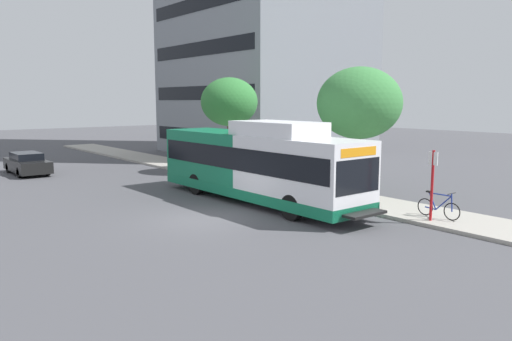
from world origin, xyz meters
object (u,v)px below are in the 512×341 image
street_tree_mid_block (229,102)px  parked_car_far_lane (27,163)px  transit_bus (257,164)px  bus_stop_sign_pole (432,180)px  bicycle_parked (438,207)px  street_tree_near_stop (359,103)px

street_tree_mid_block → parked_car_far_lane: bearing=143.0°
transit_bus → bus_stop_sign_pole: 7.55m
transit_bus → bicycle_parked: transit_bus is taller
street_tree_near_stop → street_tree_mid_block: size_ratio=1.02×
bicycle_parked → parked_car_far_lane: 24.27m
street_tree_mid_block → street_tree_near_stop: bearing=-88.3°
street_tree_near_stop → parked_car_far_lane: size_ratio=1.32×
bus_stop_sign_pole → street_tree_mid_block: 15.51m
transit_bus → street_tree_mid_block: bearing=61.9°
bus_stop_sign_pole → street_tree_near_stop: (2.12, 5.22, 2.74)m
bicycle_parked → street_tree_mid_block: street_tree_mid_block is taller
transit_bus → street_tree_mid_block: (4.28, 8.01, 2.72)m
transit_bus → street_tree_mid_block: size_ratio=2.11×
bicycle_parked → bus_stop_sign_pole: bearing=-174.8°
transit_bus → bus_stop_sign_pole: transit_bus is taller
transit_bus → street_tree_near_stop: size_ratio=2.06×
bus_stop_sign_pole → street_tree_near_stop: street_tree_near_stop is taller
transit_bus → bicycle_parked: (3.05, -7.08, -1.14)m
bicycle_parked → street_tree_mid_block: bearing=85.3°
bus_stop_sign_pole → parked_car_far_lane: 24.13m
transit_bus → parked_car_far_lane: 16.60m
street_tree_near_stop → parked_car_far_lane: street_tree_near_stop is taller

